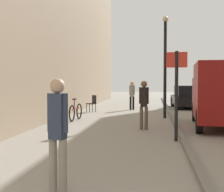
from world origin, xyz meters
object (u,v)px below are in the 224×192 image
bicycle_leaning (76,112)px  pedestrian_far_crossing (132,93)px  street_sign_post (176,88)px  lamp_post (165,60)px  pedestrian_main_foreground (58,127)px  cafe_chair_near_window (92,102)px  delivery_van (222,93)px  pedestrian_mid_block (144,101)px  parked_car (188,97)px

bicycle_leaning → pedestrian_far_crossing: bearing=74.2°
street_sign_post → lamp_post: lamp_post is taller
street_sign_post → lamp_post: (-0.13, 6.03, 1.18)m
pedestrian_main_foreground → cafe_chair_near_window: pedestrian_main_foreground is taller
cafe_chair_near_window → delivery_van: bearing=-171.5°
pedestrian_main_foreground → bicycle_leaning: size_ratio=1.01×
pedestrian_mid_block → lamp_post: 4.27m
pedestrian_mid_block → pedestrian_far_crossing: size_ratio=1.02×
delivery_van → pedestrian_far_crossing: bearing=122.3°
pedestrian_main_foreground → street_sign_post: size_ratio=0.69×
pedestrian_main_foreground → lamp_post: (2.00, 10.73, 1.69)m
delivery_van → pedestrian_main_foreground: bearing=-112.7°
lamp_post → cafe_chair_near_window: 5.24m
delivery_van → street_sign_post: (-1.87, -3.13, 0.27)m
pedestrian_far_crossing → bicycle_leaning: pedestrian_far_crossing is taller
parked_car → street_sign_post: 12.30m
parked_car → cafe_chair_near_window: parked_car is taller
pedestrian_mid_block → pedestrian_far_crossing: (-0.96, 8.16, -0.02)m
delivery_van → bicycle_leaning: bearing=170.3°
pedestrian_far_crossing → bicycle_leaning: (-2.12, -5.76, -0.61)m
pedestrian_mid_block → delivery_van: bearing=-156.9°
pedestrian_main_foreground → pedestrian_far_crossing: 15.08m
pedestrian_far_crossing → street_sign_post: street_sign_post is taller
delivery_van → street_sign_post: bearing=-116.5°
street_sign_post → bicycle_leaning: size_ratio=1.47×
pedestrian_mid_block → street_sign_post: bearing=119.7°
pedestrian_mid_block → street_sign_post: size_ratio=0.67×
pedestrian_mid_block → street_sign_post: street_sign_post is taller
street_sign_post → pedestrian_main_foreground: bearing=76.7°
street_sign_post → lamp_post: size_ratio=0.55×
pedestrian_far_crossing → delivery_van: size_ratio=0.34×
lamp_post → bicycle_leaning: bearing=-160.3°
street_sign_post → cafe_chair_near_window: street_sign_post is taller
pedestrian_far_crossing → cafe_chair_near_window: pedestrian_far_crossing is taller
pedestrian_far_crossing → bicycle_leaning: 6.16m
pedestrian_mid_block → cafe_chair_near_window: 7.19m
lamp_post → bicycle_leaning: 4.80m
pedestrian_far_crossing → cafe_chair_near_window: 2.74m
bicycle_leaning → delivery_van: bearing=-9.7°
street_sign_post → parked_car: bearing=-86.2°
pedestrian_mid_block → street_sign_post: (1.00, -2.22, 0.54)m
pedestrian_far_crossing → parked_car: 3.94m
pedestrian_far_crossing → pedestrian_main_foreground: bearing=99.2°
pedestrian_mid_block → bicycle_leaning: (-3.08, 2.40, -0.63)m
pedestrian_far_crossing → parked_car: size_ratio=0.40×
pedestrian_far_crossing → cafe_chair_near_window: bearing=48.2°
bicycle_leaning → cafe_chair_near_window: bicycle_leaning is taller
lamp_post → parked_car: bearing=74.8°
pedestrian_main_foreground → cafe_chair_near_window: bearing=112.0°
pedestrian_far_crossing → street_sign_post: size_ratio=0.66×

